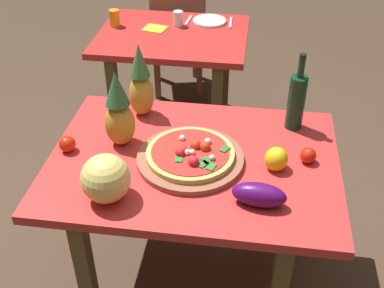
# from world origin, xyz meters

# --- Properties ---
(ground_plane) EXTENTS (10.00, 10.00, 0.00)m
(ground_plane) POSITION_xyz_m (0.00, 0.00, 0.00)
(ground_plane) COLOR #4C3828
(display_table) EXTENTS (1.19, 0.86, 0.76)m
(display_table) POSITION_xyz_m (0.00, 0.00, 0.66)
(display_table) COLOR brown
(display_table) RESTS_ON ground_plane
(background_table) EXTENTS (0.93, 0.74, 0.76)m
(background_table) POSITION_xyz_m (-0.31, 1.25, 0.63)
(background_table) COLOR brown
(background_table) RESTS_ON ground_plane
(dining_chair) EXTENTS (0.48, 0.48, 0.85)m
(dining_chair) POSITION_xyz_m (-0.39, 1.85, 0.48)
(dining_chair) COLOR #92553E
(dining_chair) RESTS_ON ground_plane
(pizza_board) EXTENTS (0.44, 0.44, 0.02)m
(pizza_board) POSITION_xyz_m (-0.01, -0.02, 0.77)
(pizza_board) COLOR #92553E
(pizza_board) RESTS_ON display_table
(pizza) EXTENTS (0.36, 0.36, 0.06)m
(pizza) POSITION_xyz_m (-0.01, -0.02, 0.80)
(pizza) COLOR #D3B658
(pizza) RESTS_ON pizza_board
(wine_bottle) EXTENTS (0.08, 0.08, 0.36)m
(wine_bottle) POSITION_xyz_m (0.41, 0.29, 0.89)
(wine_bottle) COLOR #103822
(wine_bottle) RESTS_ON display_table
(pineapple_left) EXTENTS (0.13, 0.13, 0.34)m
(pineapple_left) POSITION_xyz_m (-0.32, 0.06, 0.91)
(pineapple_left) COLOR #BC8B2B
(pineapple_left) RESTS_ON display_table
(pineapple_right) EXTENTS (0.11, 0.11, 0.35)m
(pineapple_right) POSITION_xyz_m (-0.28, 0.30, 0.91)
(pineapple_right) COLOR #B49131
(pineapple_right) RESTS_ON display_table
(melon) EXTENTS (0.18, 0.18, 0.18)m
(melon) POSITION_xyz_m (-0.28, -0.28, 0.85)
(melon) COLOR #EBD46A
(melon) RESTS_ON display_table
(bell_pepper) EXTENTS (0.09, 0.09, 0.10)m
(bell_pepper) POSITION_xyz_m (0.33, -0.02, 0.80)
(bell_pepper) COLOR yellow
(bell_pepper) RESTS_ON display_table
(eggplant) EXTENTS (0.21, 0.11, 0.09)m
(eggplant) POSITION_xyz_m (0.27, -0.24, 0.80)
(eggplant) COLOR #4A0E58
(eggplant) RESTS_ON display_table
(tomato_beside_pepper) EXTENTS (0.07, 0.07, 0.07)m
(tomato_beside_pepper) POSITION_xyz_m (-0.30, -0.13, 0.79)
(tomato_beside_pepper) COLOR red
(tomato_beside_pepper) RESTS_ON display_table
(tomato_near_board) EXTENTS (0.07, 0.07, 0.07)m
(tomato_near_board) POSITION_xyz_m (0.46, 0.04, 0.79)
(tomato_near_board) COLOR red
(tomato_near_board) RESTS_ON display_table
(tomato_at_corner) EXTENTS (0.07, 0.07, 0.07)m
(tomato_at_corner) POSITION_xyz_m (-0.53, -0.02, 0.79)
(tomato_at_corner) COLOR red
(tomato_at_corner) RESTS_ON display_table
(drinking_glass_juice) EXTENTS (0.07, 0.07, 0.11)m
(drinking_glass_juice) POSITION_xyz_m (-0.70, 1.31, 0.81)
(drinking_glass_juice) COLOR orange
(drinking_glass_juice) RESTS_ON background_table
(drinking_glass_water) EXTENTS (0.06, 0.06, 0.10)m
(drinking_glass_water) POSITION_xyz_m (-0.29, 1.37, 0.81)
(drinking_glass_water) COLOR silver
(drinking_glass_water) RESTS_ON background_table
(dinner_plate) EXTENTS (0.22, 0.22, 0.02)m
(dinner_plate) POSITION_xyz_m (-0.10, 1.46, 0.76)
(dinner_plate) COLOR white
(dinner_plate) RESTS_ON background_table
(fork_utensil) EXTENTS (0.03, 0.18, 0.01)m
(fork_utensil) POSITION_xyz_m (-0.24, 1.46, 0.76)
(fork_utensil) COLOR silver
(fork_utensil) RESTS_ON background_table
(knife_utensil) EXTENTS (0.02, 0.18, 0.01)m
(knife_utensil) POSITION_xyz_m (0.04, 1.46, 0.76)
(knife_utensil) COLOR silver
(knife_utensil) RESTS_ON background_table
(napkin_folded) EXTENTS (0.16, 0.15, 0.01)m
(napkin_folded) POSITION_xyz_m (-0.43, 1.30, 0.76)
(napkin_folded) COLOR yellow
(napkin_folded) RESTS_ON background_table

